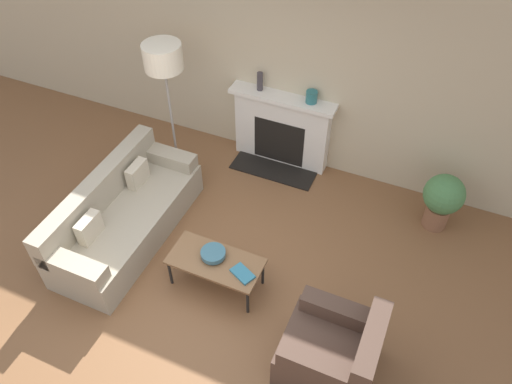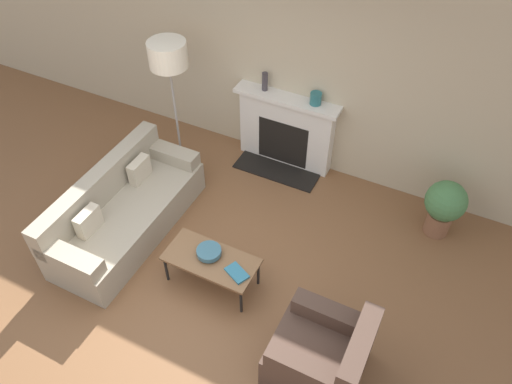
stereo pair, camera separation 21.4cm
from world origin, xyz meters
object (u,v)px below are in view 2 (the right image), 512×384
Objects in this scene: fireplace at (286,131)px; couch at (124,211)px; book at (237,273)px; floor_lamp at (169,62)px; armchair_near at (323,355)px; bowl at (209,252)px; coffee_table at (211,261)px; mantel_vase_center_left at (316,98)px; potted_plant at (444,205)px; mantel_vase_left at (265,82)px.

couch is (-1.20, -2.03, -0.21)m from fireplace.
floor_lamp is at bearing 162.28° from book.
couch is 2.86m from armchair_near.
couch is at bearing 172.04° from bowl.
couch is 1.35m from coffee_table.
armchair_near is 5.53× the size of mantel_vase_center_left.
armchair_near is at bearing -35.04° from floor_lamp.
mantel_vase_center_left is at bearing 117.50° from book.
couch is 1.31m from bowl.
book is at bearing -109.68° from armchair_near.
mantel_vase_center_left reaches higher than armchair_near.
potted_plant is (1.83, -0.40, -0.68)m from mantel_vase_center_left.
couch is at bearing 170.62° from coffee_table.
armchair_near is at bearing -54.71° from mantel_vase_left.
mantel_vase_left is (-0.33, 0.02, 0.67)m from fireplace.
potted_plant is at bearing -8.97° from mantel_vase_left.
mantel_vase_center_left is at bearing -37.51° from couch.
fireplace is at bearing 170.11° from potted_plant.
coffee_table is 2.41m from floor_lamp.
potted_plant is at bearing -9.89° from fireplace.
armchair_near is (2.79, -0.67, 0.01)m from couch.
book is at bearing -42.70° from floor_lamp.
couch reaches higher than book.
mantel_vase_left is (-0.46, 2.26, 0.81)m from coffee_table.
mantel_vase_left is (-0.42, 2.22, 0.73)m from bowl.
fireplace is 0.67× the size of couch.
potted_plant is (2.20, -0.38, -0.06)m from fireplace.
mantel_vase_center_left is at bearing -155.79° from armchair_near.
fireplace is 1.80m from floor_lamp.
mantel_vase_center_left is (0.37, 0.02, 0.62)m from fireplace.
fireplace is 9.08× the size of mantel_vase_center_left.
coffee_table is at bearing -96.00° from mantel_vase_center_left.
floor_lamp is (-0.06, 1.33, 1.29)m from couch.
floor_lamp is 3.65m from potted_plant.
bowl is at bearing -139.16° from potted_plant.
book is at bearing -12.71° from bowl.
book is at bearing -132.12° from potted_plant.
fireplace is 0.77× the size of floor_lamp.
floor_lamp reaches higher than mantel_vase_left.
mantel_vase_center_left reaches higher than potted_plant.
fireplace is at bearing -177.68° from mantel_vase_center_left.
coffee_table is at bearing -86.57° from fireplace.
coffee_table is 3.77× the size of bowl.
floor_lamp is (-1.35, 1.51, 1.14)m from bowl.
armchair_near reaches higher than book.
mantel_vase_left is 0.32× the size of potted_plant.
bowl is (-0.04, 0.04, 0.08)m from coffee_table.
floor_lamp reaches higher than armchair_near.
bowl is 0.39m from book.
armchair_near reaches higher than bowl.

